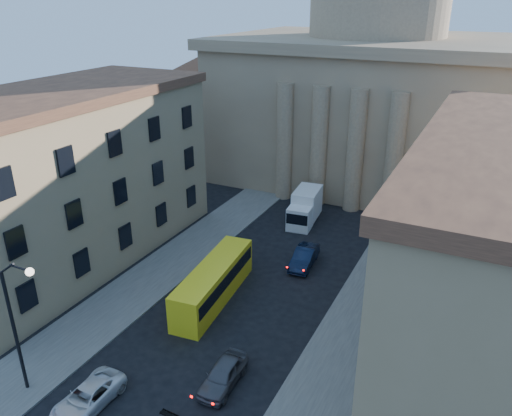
{
  "coord_description": "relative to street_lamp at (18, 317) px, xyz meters",
  "views": [
    {
      "loc": [
        14.81,
        -6.62,
        21.54
      ],
      "look_at": [
        1.68,
        20.05,
        8.8
      ],
      "focal_mm": 35.0,
      "sensor_mm": 36.0,
      "label": 1
    }
  ],
  "objects": [
    {
      "name": "car_left_mid",
      "position": [
        3.71,
        0.56,
        -4.64
      ],
      "size": [
        2.18,
        4.68,
        1.3
      ],
      "primitive_type": "imported",
      "rotation": [
        0.0,
        0.0,
        -0.0
      ],
      "color": "silver",
      "rests_on": "ground"
    },
    {
      "name": "box_truck",
      "position": [
        5.59,
        29.54,
        -3.76
      ],
      "size": [
        2.89,
        6.05,
        3.21
      ],
      "rotation": [
        0.0,
        0.0,
        0.1
      ],
      "color": "white",
      "rests_on": "ground"
    },
    {
      "name": "car_right_distant",
      "position": [
        8.85,
        21.03,
        -4.52
      ],
      "size": [
        2.02,
        4.76,
        1.53
      ],
      "primitive_type": "imported",
      "rotation": [
        0.0,
        0.0,
        0.09
      ],
      "color": "black",
      "rests_on": "ground"
    },
    {
      "name": "sidewalk_left",
      "position": [
        -1.53,
        10.0,
        -5.21
      ],
      "size": [
        5.0,
        60.0,
        0.15
      ],
      "primitive_type": "cube",
      "color": "#524F4B",
      "rests_on": "ground"
    },
    {
      "name": "sidewalk_right",
      "position": [
        15.47,
        10.0,
        -5.21
      ],
      "size": [
        5.0,
        60.0,
        0.15
      ],
      "primitive_type": "cube",
      "color": "#524F4B",
      "rests_on": "ground"
    },
    {
      "name": "building_left",
      "position": [
        -10.03,
        14.0,
        2.14
      ],
      "size": [
        11.6,
        26.6,
        14.7
      ],
      "color": "#9D815C",
      "rests_on": "ground"
    },
    {
      "name": "church",
      "position": [
        6.97,
        47.47,
        6.59
      ],
      "size": [
        68.02,
        28.76,
        36.6
      ],
      "color": "#886E53",
      "rests_on": "ground"
    },
    {
      "name": "city_bus",
      "position": [
        4.53,
        13.14,
        -3.75
      ],
      "size": [
        3.31,
        10.34,
        2.86
      ],
      "rotation": [
        0.0,
        0.0,
        0.1
      ],
      "color": "yellow",
      "rests_on": "ground"
    },
    {
      "name": "car_right_far",
      "position": [
        9.71,
        5.46,
        -4.55
      ],
      "size": [
        1.94,
        4.37,
        1.46
      ],
      "primitive_type": "imported",
      "rotation": [
        0.0,
        0.0,
        0.05
      ],
      "color": "#49494D",
      "rests_on": "ground"
    },
    {
      "name": "street_lamp",
      "position": [
        0.0,
        0.0,
        0.0
      ],
      "size": [
        2.62,
        0.44,
        8.83
      ],
      "color": "black",
      "rests_on": "ground"
    }
  ]
}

